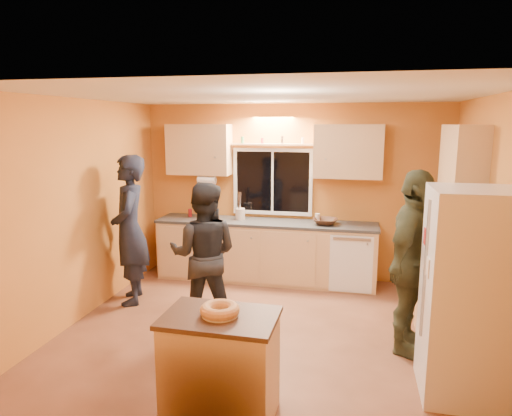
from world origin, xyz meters
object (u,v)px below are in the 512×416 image
(island, at_px, (221,365))
(person_right, at_px, (412,263))
(person_center, at_px, (204,255))
(person_left, at_px, (130,230))
(refrigerator, at_px, (470,295))

(island, bearing_deg, person_right, 43.32)
(person_center, bearing_deg, island, 106.10)
(island, bearing_deg, person_left, 132.55)
(person_center, height_order, person_right, person_right)
(person_center, xyz_separation_m, person_right, (2.25, -0.18, 0.10))
(person_left, bearing_deg, person_center, 45.50)
(refrigerator, bearing_deg, person_right, 119.68)
(person_left, xyz_separation_m, person_right, (3.40, -0.63, -0.02))
(refrigerator, relative_size, person_left, 0.93)
(person_left, bearing_deg, refrigerator, 47.76)
(island, height_order, person_left, person_left)
(island, height_order, person_center, person_center)
(island, bearing_deg, refrigerator, 21.81)
(island, xyz_separation_m, person_right, (1.57, 1.43, 0.51))
(refrigerator, height_order, person_center, refrigerator)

